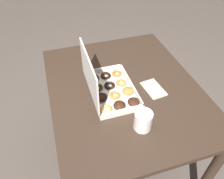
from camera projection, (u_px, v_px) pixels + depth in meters
ground_plane at (121, 152)px, 1.79m from camera, size 8.00×8.00×0.00m
dining_table at (124, 99)px, 1.36m from camera, size 1.06×0.87×0.73m
donut_box at (108, 87)px, 1.21m from camera, size 0.37×0.25×0.27m
coffee_mug at (143, 120)px, 1.04m from camera, size 0.09×0.09×0.10m
paper_napkin at (153, 89)px, 1.27m from camera, size 0.17×0.11×0.01m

